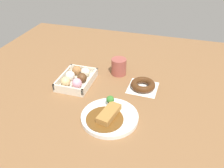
{
  "coord_description": "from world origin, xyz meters",
  "views": [
    {
      "loc": [
        0.81,
        0.28,
        0.64
      ],
      "look_at": [
        -0.07,
        0.01,
        0.03
      ],
      "focal_mm": 37.63,
      "sensor_mm": 36.0,
      "label": 1
    }
  ],
  "objects": [
    {
      "name": "chocolate_ring_donut",
      "position": [
        -0.12,
        0.15,
        0.02
      ],
      "size": [
        0.14,
        0.14,
        0.03
      ],
      "color": "white",
      "rests_on": "ground_plane"
    },
    {
      "name": "ground_plane",
      "position": [
        0.0,
        0.0,
        0.0
      ],
      "size": [
        1.6,
        1.6,
        0.0
      ],
      "primitive_type": "plane",
      "color": "brown"
    },
    {
      "name": "donut_box",
      "position": [
        -0.07,
        -0.17,
        0.03
      ],
      "size": [
        0.2,
        0.15,
        0.06
      ],
      "color": "beige",
      "rests_on": "ground_plane"
    },
    {
      "name": "coffee_mug",
      "position": [
        -0.21,
        0.01,
        0.04
      ],
      "size": [
        0.08,
        0.08,
        0.09
      ],
      "primitive_type": "cylinder",
      "color": "#9E4C42",
      "rests_on": "ground_plane"
    },
    {
      "name": "curry_plate",
      "position": [
        0.13,
        0.06,
        0.01
      ],
      "size": [
        0.23,
        0.23,
        0.06
      ],
      "color": "white",
      "rests_on": "ground_plane"
    }
  ]
}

